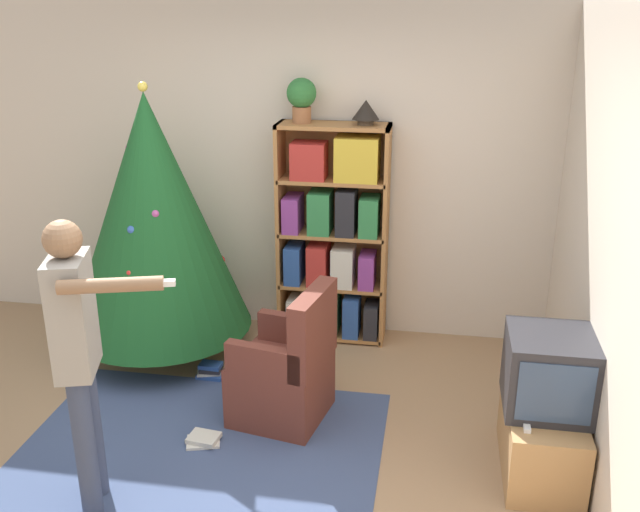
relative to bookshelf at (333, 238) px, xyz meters
The scene contains 15 objects.
ground_plane 2.11m from the bookshelf, 97.55° to the right, with size 14.00×14.00×0.00m, color #9E7A56.
wall_back 0.57m from the bookshelf, 137.36° to the left, with size 8.00×0.10×2.60m.
wall_right 2.62m from the bookshelf, 47.76° to the right, with size 0.10×8.00×2.60m.
area_rug 2.01m from the bookshelf, 108.06° to the right, with size 2.21×1.75×0.01m.
bookshelf is the anchor object (origin of this frame).
tv_stand 2.21m from the bookshelf, 46.39° to the right, with size 0.42×0.78×0.43m.
television 2.12m from the bookshelf, 46.44° to the right, with size 0.48×0.48×0.45m.
game_remote 2.25m from the bookshelf, 52.97° to the right, with size 0.04×0.12×0.02m.
christmas_tree 1.37m from the bookshelf, 159.86° to the right, with size 1.38×1.38×2.07m.
armchair 1.34m from the bookshelf, 95.38° to the right, with size 0.67×0.66×0.92m.
standing_person 2.44m from the bookshelf, 113.25° to the right, with size 0.71×0.45×1.63m.
potted_plant 1.10m from the bookshelf, behind, with size 0.22×0.22×0.33m.
table_lamp 1.01m from the bookshelf, ahead, with size 0.20×0.20×0.18m.
book_pile_near_tree 1.38m from the bookshelf, 133.83° to the right, with size 0.22×0.18×0.11m.
book_pile_by_chair 1.90m from the bookshelf, 109.35° to the right, with size 0.24×0.21×0.05m.
Camera 1 is at (1.04, -3.29, 2.62)m, focal length 40.00 mm.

